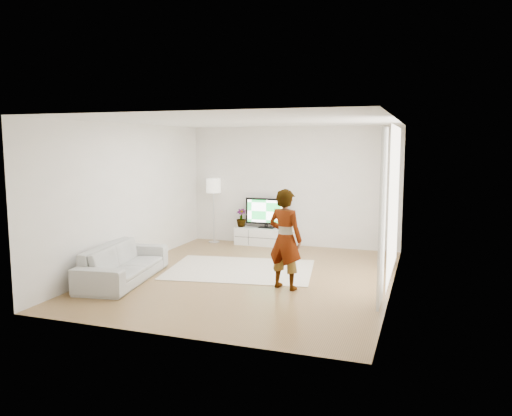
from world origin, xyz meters
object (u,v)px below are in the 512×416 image
(rug, at_px, (240,269))
(player, at_px, (285,239))
(television, at_px, (266,212))
(floor_lamp, at_px, (213,188))
(media_console, at_px, (266,237))
(sofa, at_px, (124,263))

(rug, relative_size, player, 1.63)
(television, bearing_deg, rug, -84.13)
(floor_lamp, bearing_deg, media_console, 2.81)
(player, bearing_deg, rug, -23.11)
(media_console, relative_size, rug, 0.54)
(player, height_order, floor_lamp, player)
(media_console, height_order, sofa, sofa)
(rug, distance_m, floor_lamp, 3.08)
(television, height_order, rug, television)
(sofa, distance_m, floor_lamp, 3.81)
(media_console, height_order, floor_lamp, floor_lamp)
(player, bearing_deg, sofa, 24.64)
(player, xyz_separation_m, sofa, (-2.84, -0.42, -0.53))
(rug, bearing_deg, television, 95.87)
(television, distance_m, rug, 2.54)
(media_console, height_order, player, player)
(player, xyz_separation_m, floor_lamp, (-2.72, 3.25, 0.48))
(rug, distance_m, player, 1.72)
(television, bearing_deg, player, -67.26)
(media_console, distance_m, rug, 2.39)
(rug, xyz_separation_m, sofa, (-1.69, -1.37, 0.31))
(media_console, height_order, television, television)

